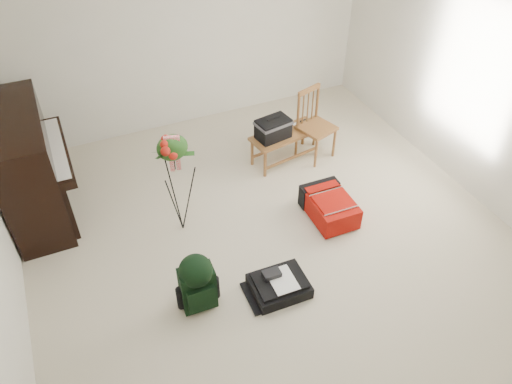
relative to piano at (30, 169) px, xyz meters
name	(u,v)px	position (x,y,z in m)	size (l,w,h in m)	color
floor	(276,246)	(2.19, -1.60, -0.60)	(5.00, 5.50, 0.01)	beige
ceiling	(285,14)	(2.19, -1.60, 1.90)	(5.00, 5.50, 0.01)	white
wall_back	(186,36)	(2.19, 1.15, 0.65)	(5.00, 0.04, 2.50)	white
wall_right	(492,94)	(4.69, -1.60, 0.65)	(0.04, 5.50, 2.50)	white
piano	(30,169)	(0.00, 0.00, 0.00)	(0.71, 1.50, 1.25)	black
bench	(276,129)	(2.83, -0.25, -0.11)	(0.95, 0.51, 0.69)	#92592F
dining_chair	(315,125)	(3.35, -0.31, -0.15)	(0.50, 0.50, 0.92)	#92592F
red_suitcase	(327,204)	(2.93, -1.38, -0.45)	(0.46, 0.67, 0.28)	#BA1707
black_duffel	(279,285)	(1.95, -2.14, -0.52)	(0.55, 0.45, 0.23)	black
green_backpack	(197,281)	(1.19, -1.99, -0.25)	(0.33, 0.31, 0.63)	black
flower_stand	(177,185)	(1.36, -0.94, 0.02)	(0.49, 0.49, 1.27)	black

